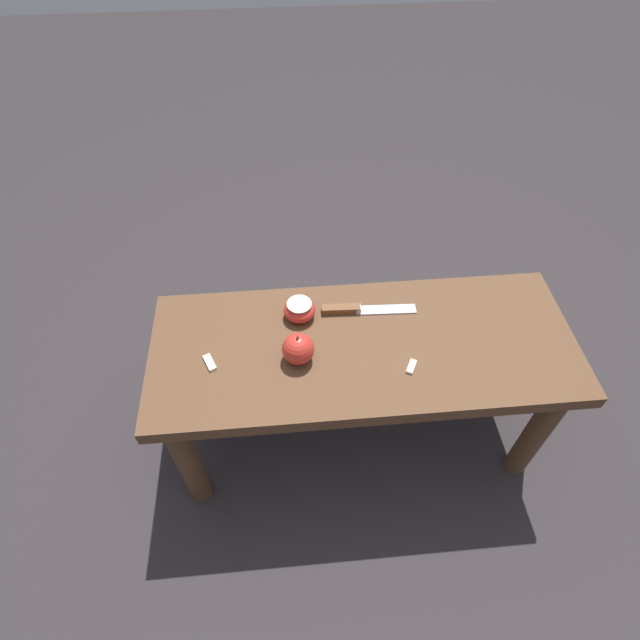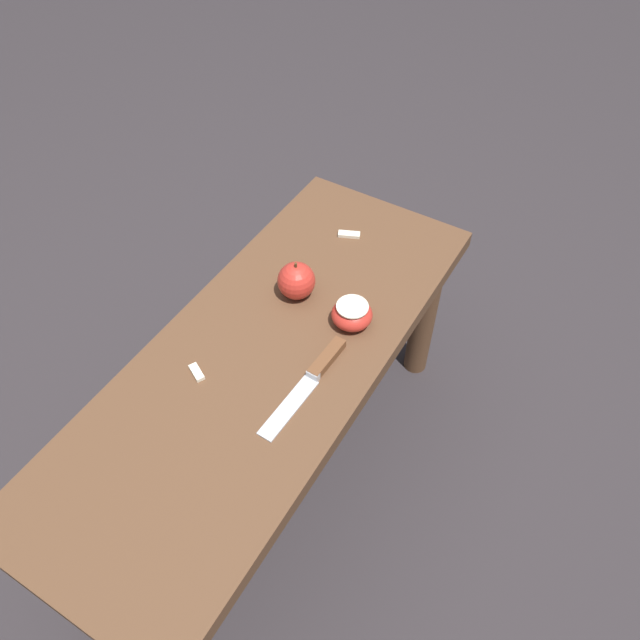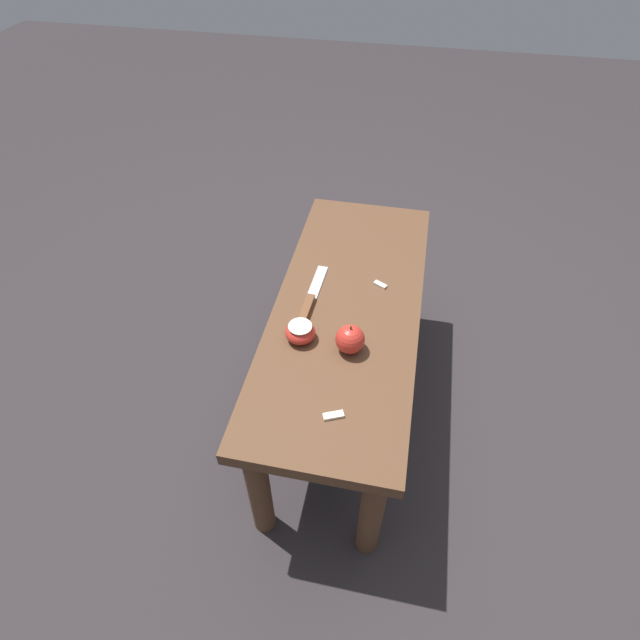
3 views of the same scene
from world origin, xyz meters
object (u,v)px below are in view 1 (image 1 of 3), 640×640
(apple_whole, at_px, (298,349))
(apple_cut, at_px, (299,310))
(wooden_bench, at_px, (362,363))
(knife, at_px, (355,309))

(apple_whole, bearing_deg, apple_cut, 85.32)
(wooden_bench, relative_size, apple_whole, 12.18)
(wooden_bench, distance_m, apple_whole, 0.21)
(apple_whole, bearing_deg, knife, 42.08)
(wooden_bench, height_order, apple_whole, apple_whole)
(knife, height_order, apple_cut, apple_cut)
(knife, bearing_deg, wooden_bench, -82.53)
(apple_cut, bearing_deg, wooden_bench, -33.83)
(knife, height_order, apple_whole, apple_whole)
(knife, bearing_deg, apple_whole, -135.51)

